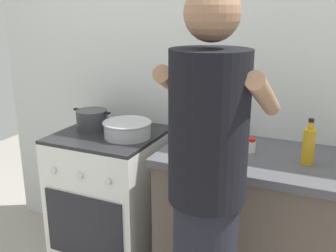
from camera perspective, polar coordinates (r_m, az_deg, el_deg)
The scene contains 9 objects.
back_wall at distance 2.38m, azimuth 7.15°, elevation 7.76°, with size 3.20×0.10×2.50m.
countertop at distance 2.25m, azimuth 12.43°, elevation -14.84°, with size 1.00×0.60×0.90m.
stove_range at distance 2.55m, azimuth -8.11°, elevation -10.70°, with size 0.60×0.62×0.90m.
pot at distance 2.46m, azimuth -10.99°, elevation 0.94°, with size 0.26×0.19×0.12m.
mixing_bowl at distance 2.27m, azimuth -5.94°, elevation -0.36°, with size 0.28×0.28×0.09m.
utensil_crock at distance 2.26m, azimuth 8.58°, elevation 0.85°, with size 0.10×0.10×0.34m.
spice_bottle at distance 2.07m, azimuth 12.03°, elevation -2.79°, with size 0.04×0.04×0.08m.
oil_bottle at distance 1.97m, azimuth 19.79°, elevation -2.69°, with size 0.06×0.06×0.22m.
person at distance 1.59m, azimuth 5.62°, elevation -11.68°, with size 0.41×0.50×1.70m.
Camera 1 is at (0.89, -1.74, 1.61)m, focal length 41.87 mm.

